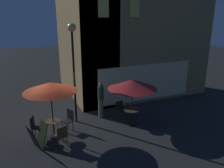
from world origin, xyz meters
name	(u,v)px	position (x,y,z in m)	size (l,w,h in m)	color
ground_plane	(61,129)	(0.00, 0.00, 0.00)	(60.00, 60.00, 0.00)	#232525
cafe_building	(117,38)	(4.29, 3.34, 3.66)	(8.44, 6.53, 7.34)	#987D4C
street_lamp_near_corner	(73,51)	(0.82, 0.48, 3.44)	(0.38, 0.38, 4.66)	black
menu_sandwich_board	(38,136)	(-1.09, -1.17, 0.50)	(0.82, 0.75, 0.98)	black
cafe_table_0	(54,126)	(-0.41, -0.64, 0.52)	(0.63, 0.63, 0.77)	black
cafe_table_1	(131,114)	(3.12, -0.89, 0.56)	(0.70, 0.70, 0.78)	black
patio_umbrella_0	(50,87)	(-0.41, -0.64, 2.24)	(2.14, 2.14, 2.44)	black
patio_umbrella_1	(132,84)	(3.12, -0.89, 2.02)	(2.22, 2.22, 2.24)	black
cafe_chair_0	(69,118)	(0.31, -0.28, 0.60)	(0.55, 0.55, 1.00)	black
cafe_chair_1	(35,125)	(-1.14, -0.35, 0.58)	(0.52, 0.52, 0.98)	black
cafe_chair_2	(62,135)	(-0.24, -1.49, 0.55)	(0.49, 0.49, 0.92)	#56361D
cafe_chair_3	(120,109)	(2.93, -0.07, 0.54)	(0.52, 0.52, 0.89)	black
patron_standing_0	(101,100)	(2.11, 0.49, 0.94)	(0.30, 0.30, 1.84)	#726256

